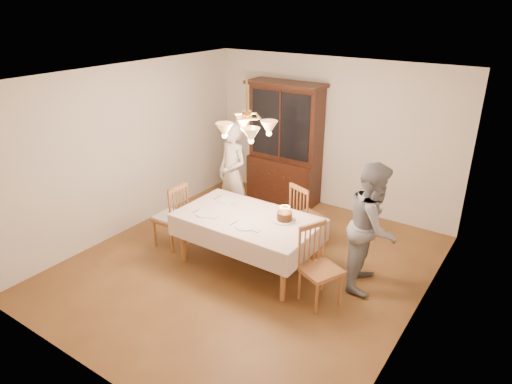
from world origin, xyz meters
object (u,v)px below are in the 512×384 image
Objects in this scene: dining_table at (248,222)px; chair_far_side at (307,219)px; elderly_woman at (233,173)px; china_hutch at (285,145)px; birthday_cake at (284,217)px.

chair_far_side is (0.40, 0.97, -0.24)m from dining_table.
elderly_woman is at bearing 176.86° from chair_far_side.
china_hutch is 2.16× the size of chair_far_side.
china_hutch is at bearing 94.56° from elderly_woman.
chair_far_side is 3.33× the size of birthday_cake.
chair_far_side is 0.87m from birthday_cake.
dining_table is 1.07m from chair_far_side.
elderly_woman reaches higher than birthday_cake.
chair_far_side is at bearing -47.68° from china_hutch.
dining_table is 0.52m from birthday_cake.
elderly_woman is 5.54× the size of birthday_cake.
china_hutch reaches higher than birthday_cake.
china_hutch is (-0.78, 2.25, 0.36)m from dining_table.
chair_far_side reaches higher than birthday_cake.
chair_far_side is at bearing 95.06° from birthday_cake.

